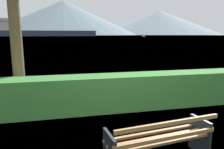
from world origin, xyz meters
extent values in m
plane|color=#6B8EA3|center=(0.00, 307.28, 0.00)|extent=(620.00, 620.00, 0.00)
cube|color=olive|center=(0.02, -0.19, 0.45)|extent=(1.84, 0.30, 0.04)
cube|color=olive|center=(0.00, 0.00, 0.45)|extent=(1.84, 0.30, 0.04)
cube|color=olive|center=(-0.02, 0.19, 0.45)|extent=(1.84, 0.30, 0.04)
cube|color=olive|center=(0.03, -0.26, 0.57)|extent=(1.84, 0.28, 0.06)
cube|color=olive|center=(0.04, -0.31, 0.84)|extent=(1.84, 0.28, 0.06)
cube|color=#1E2328|center=(0.88, 0.09, 0.34)|extent=(0.12, 0.51, 0.68)
cube|color=#387A33|center=(0.00, 2.74, 0.51)|extent=(8.26, 0.82, 1.02)
cylinder|color=brown|center=(-2.83, 3.54, 2.14)|extent=(0.32, 0.32, 4.29)
cube|color=#2D384C|center=(-24.12, 239.55, 2.91)|extent=(115.41, 18.93, 5.82)
cube|color=beige|center=(-60.93, 240.39, 10.48)|extent=(21.04, 15.14, 9.32)
cube|color=beige|center=(-60.93, 240.39, 16.60)|extent=(14.87, 16.63, 2.91)
cube|color=gold|center=(63.81, 166.34, 0.57)|extent=(3.02, 5.49, 1.14)
cube|color=silver|center=(63.81, 166.34, 1.61)|extent=(1.71, 2.12, 0.94)
cone|color=slate|center=(0.00, 534.43, 40.24)|extent=(356.26, 356.26, 80.48)
cone|color=gray|center=(271.03, 586.78, 35.10)|extent=(346.60, 346.60, 70.20)
camera|label=1|loc=(-1.50, -3.09, 2.18)|focal=33.98mm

